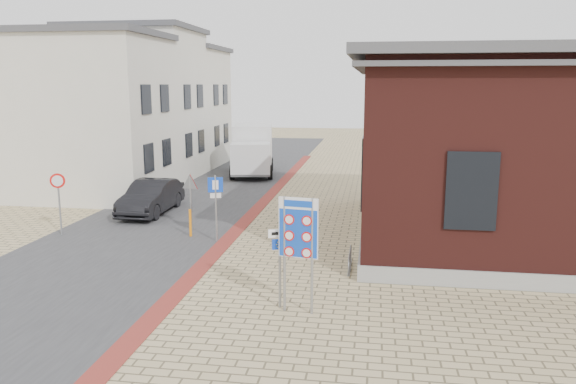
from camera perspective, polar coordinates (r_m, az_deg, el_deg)
The scene contains 16 objects.
ground at distance 16.22m, azimuth -3.61°, elevation -9.70°, with size 120.00×120.00×0.00m, color tan.
road_strip at distance 31.62m, azimuth -7.56°, elevation 0.41°, with size 7.00×60.00×0.02m, color #38383A.
curb_strip at distance 26.02m, azimuth -3.22°, elevation -1.76°, with size 0.60×40.00×0.02m, color maroon.
brick_building at distance 22.66m, azimuth 23.33°, elevation 4.39°, with size 13.00×13.00×6.80m.
townhouse_near at distance 30.44m, azimuth -19.44°, elevation 7.38°, with size 7.40×6.40×8.30m.
townhouse_mid at distance 35.83m, azimuth -14.94°, elevation 8.70°, with size 7.40×6.40×9.10m.
townhouse_far at distance 41.41m, azimuth -11.58°, elevation 8.53°, with size 7.40×6.40×8.30m.
bike_rack at distance 17.89m, azimuth 6.30°, elevation -6.88°, with size 0.08×1.80×0.60m.
sedan at distance 25.83m, azimuth -13.73°, elevation -0.50°, with size 1.58×4.53×1.49m, color black.
box_truck at distance 35.95m, azimuth -3.64°, elevation 4.34°, with size 3.36×6.33×3.14m.
border_sign at distance 13.91m, azimuth 1.06°, elevation -3.91°, with size 1.01×0.21×2.98m.
essen_sign at distance 14.41m, azimuth -0.83°, elevation -6.22°, with size 0.57×0.28×2.23m.
parking_sign at distance 20.53m, azimuth -7.36°, elevation -0.49°, with size 0.53×0.19×2.47m.
yield_sign at distance 22.37m, azimuth -9.91°, elevation 0.33°, with size 0.78×0.24×2.21m.
speed_sign at distance 23.01m, azimuth -22.27°, elevation -0.17°, with size 0.55×0.20×2.40m.
bollard at distance 21.59m, azimuth -9.89°, elevation -3.13°, with size 0.10×0.10×1.07m, color orange.
Camera 1 is at (3.30, -14.83, 5.69)m, focal length 35.00 mm.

